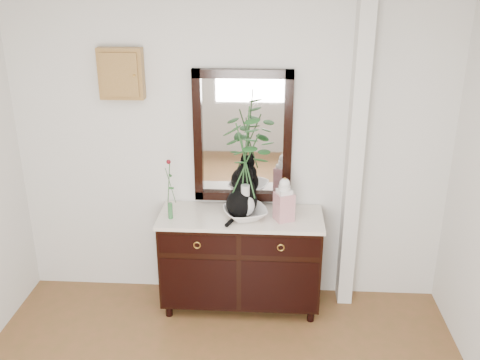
# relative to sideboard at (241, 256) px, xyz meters

# --- Properties ---
(wall_back) EXTENTS (3.60, 0.04, 2.70)m
(wall_back) POSITION_rel_sideboard_xyz_m (-0.10, 0.25, 0.88)
(wall_back) COLOR silver
(wall_back) RESTS_ON ground
(pilaster) EXTENTS (0.12, 0.20, 2.70)m
(pilaster) POSITION_rel_sideboard_xyz_m (0.90, 0.17, 0.88)
(pilaster) COLOR silver
(pilaster) RESTS_ON ground
(sideboard) EXTENTS (1.33, 0.52, 0.82)m
(sideboard) POSITION_rel_sideboard_xyz_m (0.00, 0.00, 0.00)
(sideboard) COLOR black
(sideboard) RESTS_ON ground
(wall_mirror) EXTENTS (0.80, 0.06, 1.10)m
(wall_mirror) POSITION_rel_sideboard_xyz_m (-0.00, 0.24, 0.97)
(wall_mirror) COLOR black
(wall_mirror) RESTS_ON wall_back
(key_cabinet) EXTENTS (0.35, 0.10, 0.40)m
(key_cabinet) POSITION_rel_sideboard_xyz_m (-0.95, 0.21, 1.48)
(key_cabinet) COLOR brown
(key_cabinet) RESTS_ON wall_back
(cat) EXTENTS (0.37, 0.41, 0.39)m
(cat) POSITION_rel_sideboard_xyz_m (0.01, 0.01, 0.57)
(cat) COLOR black
(cat) RESTS_ON sideboard
(lotus_bowl) EXTENTS (0.44, 0.44, 0.08)m
(lotus_bowl) POSITION_rel_sideboard_xyz_m (0.04, -0.04, 0.42)
(lotus_bowl) COLOR white
(lotus_bowl) RESTS_ON sideboard
(vase_branches) EXTENTS (0.54, 0.54, 0.92)m
(vase_branches) POSITION_rel_sideboard_xyz_m (0.04, -0.04, 0.85)
(vase_branches) COLOR silver
(vase_branches) RESTS_ON lotus_bowl
(bud_vase_rose) EXTENTS (0.08, 0.08, 0.51)m
(bud_vase_rose) POSITION_rel_sideboard_xyz_m (-0.56, -0.08, 0.63)
(bud_vase_rose) COLOR #306A38
(bud_vase_rose) RESTS_ON sideboard
(ginger_jar) EXTENTS (0.18, 0.18, 0.36)m
(ginger_jar) POSITION_rel_sideboard_xyz_m (0.34, -0.05, 0.56)
(ginger_jar) COLOR silver
(ginger_jar) RESTS_ON sideboard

